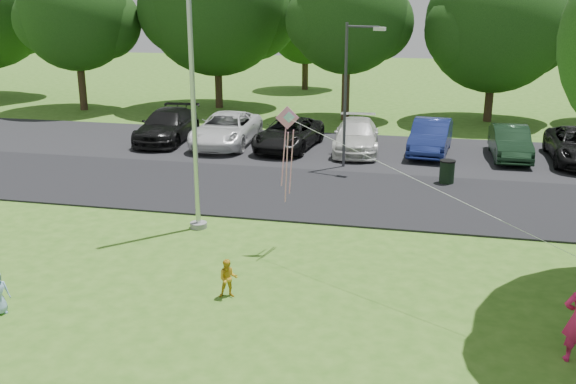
% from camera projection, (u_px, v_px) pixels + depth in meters
% --- Properties ---
extents(ground, '(120.00, 120.00, 0.00)m').
position_uv_depth(ground, '(273.00, 320.00, 13.54)').
color(ground, '#3A6C1C').
rests_on(ground, ground).
extents(park_road, '(60.00, 6.00, 0.06)m').
position_uv_depth(park_road, '(336.00, 195.00, 21.92)').
color(park_road, black).
rests_on(park_road, ground).
extents(parking_strip, '(42.00, 7.00, 0.06)m').
position_uv_depth(parking_strip, '(358.00, 151.00, 27.99)').
color(parking_strip, black).
rests_on(parking_strip, ground).
extents(flagpole, '(0.50, 0.50, 10.00)m').
position_uv_depth(flagpole, '(192.00, 86.00, 17.70)').
color(flagpole, '#B7BABF').
rests_on(flagpole, ground).
extents(street_lamp, '(1.53, 0.61, 5.60)m').
position_uv_depth(street_lamp, '(351.00, 83.00, 24.38)').
color(street_lamp, '#3F3F44').
rests_on(street_lamp, ground).
extents(trash_can, '(0.56, 0.56, 0.89)m').
position_uv_depth(trash_can, '(447.00, 172.00, 23.13)').
color(trash_can, black).
rests_on(trash_can, ground).
extents(tree_row, '(64.35, 11.94, 10.88)m').
position_uv_depth(tree_row, '(410.00, 12.00, 34.12)').
color(tree_row, '#332316').
rests_on(tree_row, ground).
extents(horizon_trees, '(77.46, 7.20, 7.02)m').
position_uv_depth(horizon_trees, '(452.00, 30.00, 43.02)').
color(horizon_trees, '#332316').
rests_on(horizon_trees, ground).
extents(parked_cars, '(20.19, 5.33, 1.45)m').
position_uv_depth(parked_cars, '(342.00, 135.00, 27.89)').
color(parked_cars, black).
rests_on(parked_cars, ground).
extents(child_yellow, '(0.52, 0.46, 0.91)m').
position_uv_depth(child_yellow, '(228.00, 278.00, 14.47)').
color(child_yellow, gold).
rests_on(child_yellow, ground).
extents(kite, '(6.81, 4.58, 2.64)m').
position_uv_depth(kite, '(293.00, 137.00, 16.36)').
color(kite, pink).
rests_on(kite, ground).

